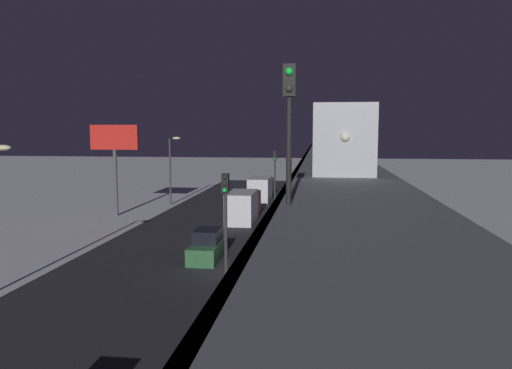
% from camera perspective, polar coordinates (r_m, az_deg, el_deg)
% --- Properties ---
extents(ground_plane, '(240.00, 240.00, 0.00)m').
position_cam_1_polar(ground_plane, '(29.30, -2.20, -10.23)').
color(ground_plane, silver).
extents(avenue_asphalt, '(11.00, 105.20, 0.01)m').
position_cam_1_polar(avenue_asphalt, '(30.72, -12.75, -9.59)').
color(avenue_asphalt, '#28282D').
rests_on(avenue_asphalt, ground_plane).
extents(elevated_railway, '(5.00, 105.20, 6.23)m').
position_cam_1_polar(elevated_railway, '(27.85, 9.57, 0.12)').
color(elevated_railway, slate).
rests_on(elevated_railway, ground_plane).
extents(subway_train, '(2.94, 55.47, 3.40)m').
position_cam_1_polar(subway_train, '(49.92, 8.84, 5.88)').
color(subway_train, '#B7BABF').
rests_on(subway_train, elevated_railway).
extents(rail_signal, '(0.36, 0.41, 4.00)m').
position_cam_1_polar(rail_signal, '(13.99, 3.92, 8.74)').
color(rail_signal, black).
rests_on(rail_signal, elevated_railway).
extents(sedan_green, '(1.80, 4.45, 1.97)m').
position_cam_1_polar(sedan_green, '(32.10, -5.70, -7.30)').
color(sedan_green, '#2D6038').
rests_on(sedan_green, ground_plane).
extents(box_truck, '(2.40, 7.40, 2.80)m').
position_cam_1_polar(box_truck, '(45.30, -1.46, -2.54)').
color(box_truck, '#A51E1E').
rests_on(box_truck, ground_plane).
extents(delivery_van, '(2.40, 7.40, 2.80)m').
position_cam_1_polar(delivery_van, '(58.49, 0.59, -0.52)').
color(delivery_van, '#2D6038').
rests_on(delivery_van, ground_plane).
extents(traffic_light_near, '(0.32, 0.44, 6.40)m').
position_cam_1_polar(traffic_light_near, '(22.59, -3.59, -4.29)').
color(traffic_light_near, '#2D2D2D').
rests_on(traffic_light_near, ground_plane).
extents(traffic_light_mid, '(0.32, 0.44, 6.40)m').
position_cam_1_polar(traffic_light_mid, '(46.91, 2.23, 1.27)').
color(traffic_light_mid, '#2D2D2D').
rests_on(traffic_light_mid, ground_plane).
extents(traffic_light_far, '(0.32, 0.44, 6.40)m').
position_cam_1_polar(traffic_light_far, '(71.52, 4.06, 3.02)').
color(traffic_light_far, '#2D2D2D').
rests_on(traffic_light_far, ground_plane).
extents(commercial_billboard, '(4.80, 0.36, 8.90)m').
position_cam_1_polar(commercial_billboard, '(49.37, -16.27, 4.33)').
color(commercial_billboard, '#4C4C51').
rests_on(commercial_billboard, ground_plane).
extents(street_lamp_far, '(1.35, 0.44, 7.65)m').
position_cam_1_polar(street_lamp_far, '(55.30, -9.84, 2.60)').
color(street_lamp_far, '#38383D').
rests_on(street_lamp_far, ground_plane).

